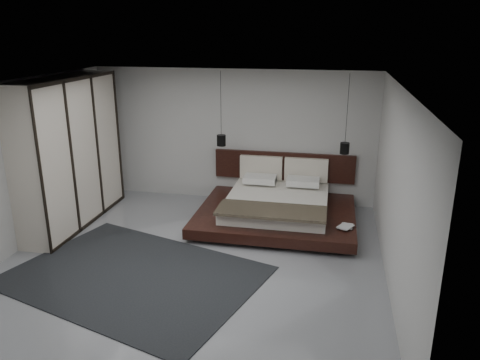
% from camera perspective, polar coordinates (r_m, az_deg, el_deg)
% --- Properties ---
extents(floor, '(6.00, 6.00, 0.00)m').
position_cam_1_polar(floor, '(7.71, -5.69, -9.71)').
color(floor, gray).
rests_on(floor, ground).
extents(ceiling, '(6.00, 6.00, 0.00)m').
position_cam_1_polar(ceiling, '(6.88, -6.41, 11.45)').
color(ceiling, white).
rests_on(ceiling, wall_back).
extents(wall_back, '(6.00, 0.00, 6.00)m').
position_cam_1_polar(wall_back, '(9.97, -0.90, 5.39)').
color(wall_back, '#B2B2AF').
rests_on(wall_back, floor).
extents(wall_front, '(6.00, 0.00, 6.00)m').
position_cam_1_polar(wall_front, '(4.62, -17.31, -10.86)').
color(wall_front, '#B2B2AF').
rests_on(wall_front, floor).
extents(wall_left, '(0.00, 6.00, 6.00)m').
position_cam_1_polar(wall_left, '(8.54, -25.63, 1.45)').
color(wall_left, '#B2B2AF').
rests_on(wall_left, floor).
extents(wall_right, '(0.00, 6.00, 6.00)m').
position_cam_1_polar(wall_right, '(6.92, 18.44, -1.25)').
color(wall_right, '#B2B2AF').
rests_on(wall_right, floor).
extents(lattice_screen, '(0.05, 0.90, 2.60)m').
position_cam_1_polar(lattice_screen, '(10.52, -17.51, 4.66)').
color(lattice_screen, black).
rests_on(lattice_screen, floor).
extents(bed, '(2.95, 2.46, 1.11)m').
position_cam_1_polar(bed, '(9.07, 4.53, -3.23)').
color(bed, black).
rests_on(bed, floor).
extents(book_lower, '(0.23, 0.29, 0.03)m').
position_cam_1_polar(book_lower, '(8.40, 12.20, -5.47)').
color(book_lower, '#99724C').
rests_on(book_lower, bed).
extents(book_upper, '(0.33, 0.36, 0.02)m').
position_cam_1_polar(book_upper, '(8.36, 12.07, -5.39)').
color(book_upper, '#99724C').
rests_on(book_upper, book_lower).
extents(pendant_left, '(0.18, 0.18, 1.47)m').
position_cam_1_polar(pendant_left, '(9.40, -2.29, 4.88)').
color(pendant_left, black).
rests_on(pendant_left, ceiling).
extents(pendant_right, '(0.18, 0.18, 1.51)m').
position_cam_1_polar(pendant_right, '(9.15, 12.64, 3.84)').
color(pendant_right, black).
rests_on(pendant_right, ceiling).
extents(wardrobe, '(0.66, 2.81, 2.76)m').
position_cam_1_polar(wardrobe, '(9.26, -20.09, 3.19)').
color(wardrobe, beige).
rests_on(wardrobe, floor).
extents(rug, '(4.23, 3.55, 0.02)m').
position_cam_1_polar(rug, '(7.39, -12.79, -11.30)').
color(rug, black).
rests_on(rug, floor).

